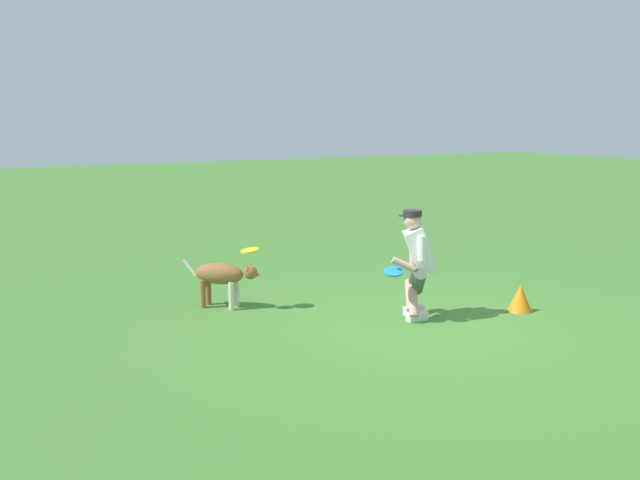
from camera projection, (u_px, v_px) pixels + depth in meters
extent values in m
plane|color=#437830|center=(427.00, 327.00, 8.35)|extent=(60.00, 60.00, 0.00)
cube|color=silver|center=(414.00, 310.00, 8.88)|extent=(0.26, 0.10, 0.10)
cylinder|color=tan|center=(410.00, 295.00, 8.85)|extent=(0.24, 0.32, 0.37)
cylinder|color=#475849|center=(416.00, 277.00, 8.79)|extent=(0.32, 0.43, 0.37)
cube|color=silver|center=(417.00, 316.00, 8.60)|extent=(0.26, 0.10, 0.10)
cylinder|color=tan|center=(413.00, 301.00, 8.57)|extent=(0.24, 0.32, 0.37)
cylinder|color=#475849|center=(418.00, 282.00, 8.56)|extent=(0.32, 0.43, 0.37)
cube|color=silver|center=(420.00, 251.00, 8.62)|extent=(0.52, 0.49, 0.58)
cylinder|color=silver|center=(416.00, 243.00, 8.80)|extent=(0.14, 0.16, 0.29)
cylinder|color=silver|center=(421.00, 249.00, 8.41)|extent=(0.14, 0.16, 0.29)
cylinder|color=tan|center=(404.00, 265.00, 8.42)|extent=(0.29, 0.21, 0.19)
cylinder|color=tan|center=(413.00, 256.00, 8.85)|extent=(0.14, 0.17, 0.27)
sphere|color=tan|center=(412.00, 221.00, 8.55)|extent=(0.21, 0.21, 0.21)
cylinder|color=#29252A|center=(413.00, 213.00, 8.54)|extent=(0.22, 0.22, 0.07)
cylinder|color=#29252A|center=(404.00, 216.00, 8.54)|extent=(0.12, 0.12, 0.02)
ellipsoid|color=brown|center=(219.00, 274.00, 9.15)|extent=(0.64, 0.64, 0.27)
ellipsoid|color=beige|center=(232.00, 277.00, 9.11)|extent=(0.13, 0.19, 0.16)
sphere|color=brown|center=(251.00, 272.00, 9.03)|extent=(0.17, 0.17, 0.17)
cone|color=brown|center=(257.00, 274.00, 9.01)|extent=(0.13, 0.13, 0.09)
cone|color=brown|center=(247.00, 267.00, 8.97)|extent=(0.06, 0.06, 0.07)
cone|color=brown|center=(251.00, 266.00, 9.07)|extent=(0.06, 0.06, 0.07)
cylinder|color=beige|center=(231.00, 296.00, 9.06)|extent=(0.10, 0.10, 0.35)
cylinder|color=beige|center=(236.00, 293.00, 9.22)|extent=(0.10, 0.10, 0.35)
cylinder|color=brown|center=(203.00, 294.00, 9.17)|extent=(0.10, 0.10, 0.35)
cylinder|color=brown|center=(208.00, 291.00, 9.32)|extent=(0.10, 0.10, 0.35)
cylinder|color=beige|center=(190.00, 268.00, 9.25)|extent=(0.17, 0.17, 0.23)
cylinder|color=yellow|center=(250.00, 251.00, 9.00)|extent=(0.26, 0.26, 0.06)
cylinder|color=#1E83E8|center=(393.00, 272.00, 8.41)|extent=(0.30, 0.30, 0.10)
cone|color=orange|center=(520.00, 298.00, 9.00)|extent=(0.30, 0.30, 0.33)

